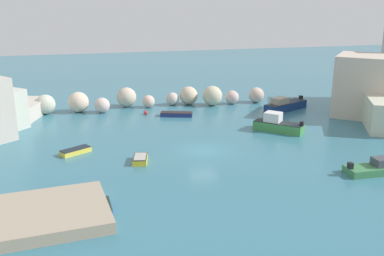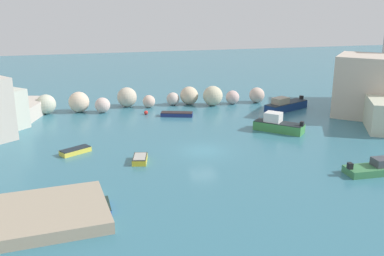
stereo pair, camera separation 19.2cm
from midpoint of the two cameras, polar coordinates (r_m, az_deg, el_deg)
cove_water at (r=42.26m, az=1.37°, el=-2.98°), size 160.00×160.00×0.00m
rock_breakwater at (r=58.52m, az=-6.64°, el=3.68°), size 32.86×4.77×2.66m
stone_dock at (r=31.15m, az=-17.61°, el=-10.43°), size 7.70×7.47×0.81m
channel_buoy at (r=55.50m, az=-6.10°, el=1.99°), size 0.49×0.49×0.49m
moored_boat_0 at (r=42.92m, az=-14.93°, el=-2.89°), size 3.00×2.41×0.50m
moored_boat_1 at (r=54.44m, az=-2.12°, el=1.80°), size 4.10×2.38×0.51m
moored_boat_2 at (r=39.63m, az=-6.83°, el=-4.00°), size 1.66×2.46×0.56m
moored_boat_3 at (r=31.65m, az=-11.54°, el=-9.89°), size 1.12×2.43×0.43m
moored_boat_4 at (r=58.47m, az=11.81°, el=2.90°), size 6.70×4.46×1.81m
moored_boat_5 at (r=49.13m, az=10.87°, el=0.44°), size 5.07×4.99×2.04m
moored_boat_6 at (r=40.15m, az=22.80°, el=-4.73°), size 5.48×1.96×1.28m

